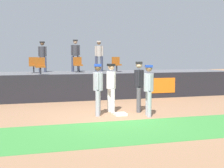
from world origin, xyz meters
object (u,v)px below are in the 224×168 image
seat_back_right (116,63)px  first_base (120,114)px  seat_front_left (40,65)px  player_umpire (139,83)px  spectator_hooded (42,54)px  player_coach_visitor (98,86)px  spectator_casual (99,54)px  player_fielder_home (111,84)px  seat_back_left (34,64)px  player_runner_visitor (149,87)px  spectator_capped (75,53)px  seat_back_center (78,64)px

seat_back_right → first_base: bearing=-106.3°
seat_back_right → seat_front_left: 4.72m
player_umpire → spectator_hooded: bearing=-136.7°
player_coach_visitor → spectator_hooded: size_ratio=1.05×
seat_front_left → spectator_hooded: (0.32, 2.55, 0.51)m
seat_front_left → spectator_casual: spectator_casual is taller
spectator_casual → player_coach_visitor: bearing=94.4°
spectator_casual → player_fielder_home: bearing=98.0°
player_umpire → seat_back_left: 7.47m
player_fielder_home → player_coach_visitor: player_coach_visitor is taller
player_fielder_home → seat_front_left: seat_front_left is taller
player_fielder_home → spectator_hooded: bearing=-172.2°
spectator_hooded → first_base: bearing=126.5°
player_fielder_home → player_umpire: player_umpire is taller
seat_front_left → spectator_hooded: bearing=82.7°
first_base → seat_front_left: (-2.28, 5.32, 1.55)m
seat_front_left → spectator_casual: size_ratio=0.48×
seat_front_left → spectator_hooded: spectator_hooded is taller
player_runner_visitor → seat_front_left: seat_front_left is taller
player_coach_visitor → spectator_capped: 7.74m
player_runner_visitor → spectator_casual: 8.58m
seat_back_right → seat_back_left: bearing=180.0°
player_coach_visitor → seat_back_center: seat_back_center is taller
player_fielder_home → seat_back_left: bearing=-166.3°
player_coach_visitor → seat_back_left: bearing=-146.6°
seat_back_left → seat_back_right: bearing=-0.0°
seat_front_left → seat_back_left: size_ratio=1.00×
player_umpire → spectator_casual: bearing=-160.9°
spectator_hooded → player_umpire: bearing=133.4°
seat_back_right → seat_back_left: same height
player_runner_visitor → spectator_capped: (-0.98, 8.26, 1.15)m
player_fielder_home → spectator_hooded: (-1.82, 7.20, 1.07)m
player_fielder_home → player_umpire: bearing=72.4°
player_coach_visitor → seat_back_left: 7.18m
first_base → player_runner_visitor: bearing=-27.9°
first_base → player_fielder_home: (-0.13, 0.67, 0.98)m
spectator_hooded → spectator_capped: (1.83, -0.07, 0.07)m
player_umpire → spectator_capped: size_ratio=1.02×
first_base → spectator_casual: bearing=80.8°
spectator_hooded → spectator_capped: size_ratio=0.94×
seat_back_center → spectator_casual: 1.79m
player_coach_visitor → spectator_casual: size_ratio=1.00×
player_coach_visitor → seat_front_left: (-1.53, 5.15, 0.56)m
player_runner_visitor → player_umpire: player_umpire is taller
player_fielder_home → player_coach_visitor: (-0.62, -0.50, 0.01)m
seat_back_right → spectator_casual: 1.32m
seat_back_right → seat_back_left: (-4.57, 0.00, 0.00)m
seat_back_center → seat_front_left: bearing=-140.1°
player_runner_visitor → seat_front_left: bearing=-138.7°
seat_back_center → spectator_casual: spectator_casual is taller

